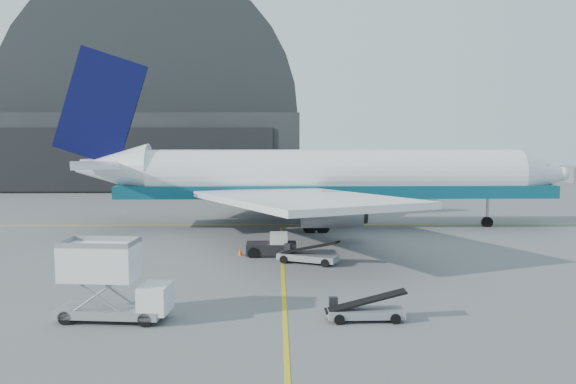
{
  "coord_description": "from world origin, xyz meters",
  "views": [
    {
      "loc": [
        -0.41,
        -44.69,
        10.17
      ],
      "look_at": [
        0.53,
        9.25,
        4.5
      ],
      "focal_mm": 40.0,
      "sensor_mm": 36.0,
      "label": 1
    }
  ],
  "objects_px": {
    "airliner": "(314,177)",
    "belt_loader_a": "(364,311)",
    "belt_loader_b": "(307,256)",
    "catering_truck": "(110,282)",
    "pushback_tug": "(273,247)"
  },
  "relations": [
    {
      "from": "belt_loader_a",
      "to": "belt_loader_b",
      "type": "xyz_separation_m",
      "value": [
        -2.33,
        13.94,
        0.06
      ]
    },
    {
      "from": "catering_truck",
      "to": "belt_loader_b",
      "type": "relative_size",
      "value": 1.27
    },
    {
      "from": "belt_loader_a",
      "to": "belt_loader_b",
      "type": "height_order",
      "value": "belt_loader_b"
    },
    {
      "from": "airliner",
      "to": "belt_loader_b",
      "type": "xyz_separation_m",
      "value": [
        -1.44,
        -16.6,
        -4.45
      ]
    },
    {
      "from": "airliner",
      "to": "belt_loader_b",
      "type": "relative_size",
      "value": 10.8
    },
    {
      "from": "belt_loader_a",
      "to": "belt_loader_b",
      "type": "relative_size",
      "value": 0.9
    },
    {
      "from": "belt_loader_a",
      "to": "belt_loader_b",
      "type": "bearing_deg",
      "value": 97.93
    },
    {
      "from": "pushback_tug",
      "to": "belt_loader_b",
      "type": "relative_size",
      "value": 0.82
    },
    {
      "from": "airliner",
      "to": "catering_truck",
      "type": "height_order",
      "value": "airliner"
    },
    {
      "from": "airliner",
      "to": "belt_loader_a",
      "type": "xyz_separation_m",
      "value": [
        0.89,
        -30.54,
        -4.51
      ]
    },
    {
      "from": "catering_truck",
      "to": "belt_loader_a",
      "type": "xyz_separation_m",
      "value": [
        13.25,
        -0.31,
        -1.52
      ]
    },
    {
      "from": "airliner",
      "to": "belt_loader_b",
      "type": "height_order",
      "value": "airliner"
    },
    {
      "from": "airliner",
      "to": "catering_truck",
      "type": "distance_m",
      "value": 32.8
    },
    {
      "from": "pushback_tug",
      "to": "belt_loader_b",
      "type": "height_order",
      "value": "belt_loader_b"
    },
    {
      "from": "belt_loader_a",
      "to": "catering_truck",
      "type": "bearing_deg",
      "value": 177.11
    }
  ]
}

